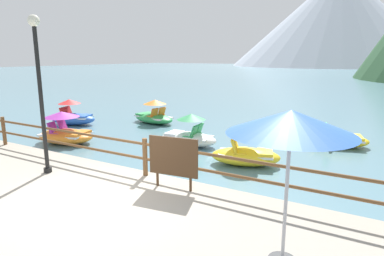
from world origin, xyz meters
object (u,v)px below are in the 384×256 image
Objects in this scene: pedal_boat_1 at (154,116)px; pedal_boat_3 at (189,135)px; pedal_boat_5 at (245,152)px; pedal_boat_7 at (65,132)px; beach_umbrella at (291,124)px; lamp_post at (39,80)px; pedal_boat_6 at (338,140)px; sign_board at (173,157)px; pedal_boat_4 at (72,116)px.

pedal_boat_3 is (3.79, -2.90, 0.02)m from pedal_boat_1.
pedal_boat_5 is 0.95× the size of pedal_boat_7.
beach_umbrella is 0.83× the size of pedal_boat_1.
pedal_boat_7 is at bearing -154.51° from pedal_boat_3.
lamp_post is 1.64× the size of pedal_boat_5.
pedal_boat_7 is at bearing -152.44° from pedal_boat_6.
beach_umbrella is 0.97× the size of pedal_boat_3.
sign_board is 3.54m from beach_umbrella.
beach_umbrella is 10.64m from pedal_boat_7.
sign_board is 0.50× the size of pedal_boat_5.
pedal_boat_4 is at bearing 135.30° from pedal_boat_7.
sign_board reaches higher than pedal_boat_7.
pedal_boat_7 is (-9.27, -4.84, 0.18)m from pedal_boat_6.
pedal_boat_4 reaches higher than pedal_boat_6.
pedal_boat_3 is at bearing -4.53° from pedal_boat_4.
pedal_boat_5 is 0.98× the size of pedal_boat_6.
pedal_boat_4 reaches higher than pedal_boat_3.
sign_board is at bearing 151.36° from beach_umbrella.
pedal_boat_1 is 4.00m from pedal_boat_4.
pedal_boat_1 reaches higher than pedal_boat_6.
beach_umbrella reaches higher than pedal_boat_5.
lamp_post is 1.55× the size of pedal_boat_7.
pedal_boat_5 is at bearing -31.65° from pedal_boat_1.
pedal_boat_4 is (-3.23, -2.35, 0.03)m from pedal_boat_1.
beach_umbrella is at bearing -49.90° from pedal_boat_3.
pedal_boat_4 is (-9.37, 5.19, -0.72)m from sign_board.
lamp_post is at bearing -71.63° from pedal_boat_1.
pedal_boat_4 is at bearing -169.53° from pedal_boat_6.
lamp_post is 1.73× the size of beach_umbrella.
pedal_boat_7 is (-0.57, -4.98, 0.05)m from pedal_boat_1.
beach_umbrella is 0.95× the size of pedal_boat_5.
lamp_post is 8.72m from pedal_boat_4.
beach_umbrella is at bearing -28.92° from pedal_boat_4.
pedal_boat_1 is at bearing 129.13° from sign_board.
pedal_boat_1 is 1.17× the size of pedal_boat_3.
pedal_boat_3 reaches higher than pedal_boat_1.
lamp_post is at bearing 172.22° from beach_umbrella.
pedal_boat_3 is 0.92× the size of pedal_boat_7.
sign_board is 0.49× the size of pedal_boat_6.
pedal_boat_7 reaches higher than pedal_boat_5.
pedal_boat_4 is 3.74m from pedal_boat_7.
pedal_boat_3 is (-5.23, 6.21, -2.05)m from beach_umbrella.
pedal_boat_3 is 0.91× the size of pedal_boat_4.
lamp_post is 5.94m from pedal_boat_3.
beach_umbrella is at bearing -63.62° from pedal_boat_5.
beach_umbrella reaches higher than pedal_boat_3.
pedal_boat_1 is 7.61m from pedal_boat_5.
beach_umbrella is (6.28, -0.86, -0.30)m from lamp_post.
sign_board is 0.52× the size of pedal_boat_3.
pedal_boat_1 is at bearing 134.69° from beach_umbrella.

